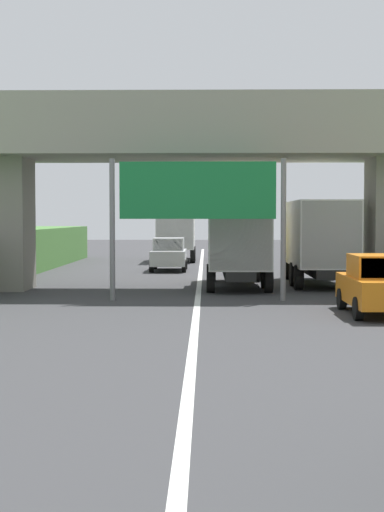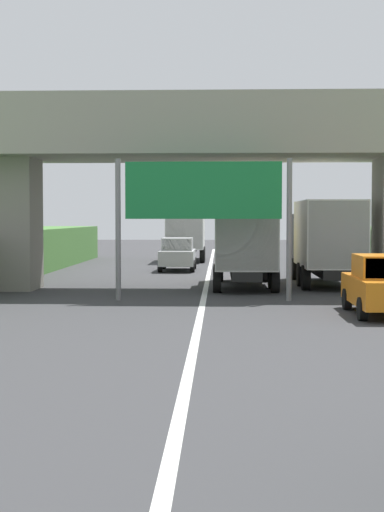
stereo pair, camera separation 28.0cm
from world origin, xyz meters
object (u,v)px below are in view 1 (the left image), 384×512
car_orange (379,285)px  truck_white (177,231)px  truck_black (318,238)px  car_silver (169,254)px  overhead_highway_sign (198,198)px  truck_yellow (237,239)px

car_orange → truck_white: bearing=103.7°
truck_black → car_silver: bearing=127.6°
truck_black → car_silver: size_ratio=1.78×
overhead_highway_sign → truck_white: overhead_highway_sign is taller
truck_yellow → car_orange: truck_yellow is taller
car_silver → truck_black: bearing=-52.4°
truck_black → car_orange: size_ratio=1.78×
overhead_highway_sign → truck_black: bearing=51.4°
overhead_highway_sign → truck_yellow: overhead_highway_sign is taller
overhead_highway_sign → car_orange: size_ratio=1.43×
truck_yellow → truck_white: bearing=99.3°
truck_white → truck_yellow: size_ratio=1.00×
overhead_highway_sign → truck_black: size_ratio=0.81×
truck_yellow → overhead_highway_sign: bearing=-106.7°
truck_yellow → truck_black: bearing=17.5°
truck_black → car_orange: (0.30, -9.93, -1.08)m
truck_white → truck_yellow: 19.26m
car_orange → car_silver: (-6.85, 18.45, 0.00)m
truck_yellow → car_silver: size_ratio=1.78×
truck_yellow → truck_black: 3.54m
truck_yellow → truck_black: same height
overhead_highway_sign → car_orange: overhead_highway_sign is taller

